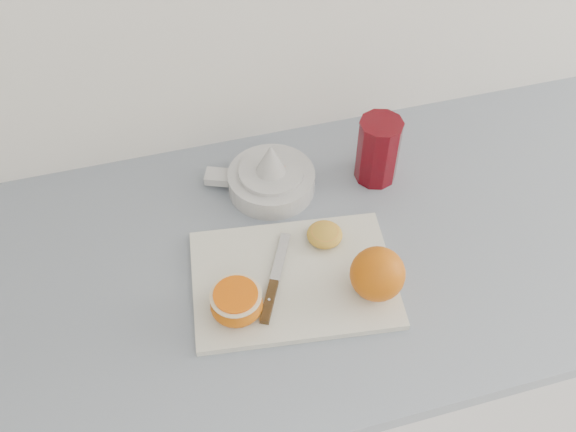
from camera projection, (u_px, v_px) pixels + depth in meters
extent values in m
cube|color=silver|center=(348.00, 365.00, 1.45)|extent=(2.51, 0.60, 0.86)
cube|color=gray|center=(366.00, 241.00, 1.11)|extent=(2.57, 0.64, 0.03)
cube|color=silver|center=(293.00, 279.00, 1.03)|extent=(0.35, 0.27, 0.01)
sphere|color=#D06005|center=(377.00, 274.00, 0.98)|extent=(0.09, 0.09, 0.09)
ellipsoid|color=#D06005|center=(237.00, 304.00, 0.97)|extent=(0.08, 0.08, 0.04)
cylinder|color=#F9E2AF|center=(236.00, 296.00, 0.95)|extent=(0.08, 0.08, 0.00)
cylinder|color=#F45800|center=(236.00, 294.00, 0.95)|extent=(0.07, 0.07, 0.00)
ellipsoid|color=gold|center=(325.00, 235.00, 1.07)|extent=(0.06, 0.06, 0.03)
cylinder|color=orange|center=(325.00, 232.00, 1.06)|extent=(0.04, 0.04, 0.00)
cube|color=#4F3217|center=(269.00, 301.00, 0.99)|extent=(0.05, 0.08, 0.01)
cube|color=#B7B7BC|center=(280.00, 257.00, 1.05)|extent=(0.06, 0.10, 0.00)
cylinder|color=#B7B7BC|center=(269.00, 301.00, 0.99)|extent=(0.00, 0.00, 0.01)
cylinder|color=silver|center=(272.00, 181.00, 1.16)|extent=(0.16, 0.16, 0.04)
cylinder|color=silver|center=(271.00, 172.00, 1.14)|extent=(0.12, 0.12, 0.01)
cone|color=silver|center=(271.00, 158.00, 1.12)|extent=(0.05, 0.05, 0.06)
cube|color=silver|center=(219.00, 177.00, 1.16)|extent=(0.06, 0.05, 0.02)
ellipsoid|color=#D75507|center=(278.00, 173.00, 1.13)|extent=(0.01, 0.01, 0.00)
ellipsoid|color=#D75507|center=(264.00, 164.00, 1.15)|extent=(0.01, 0.01, 0.00)
ellipsoid|color=#D75507|center=(269.00, 176.00, 1.13)|extent=(0.01, 0.01, 0.00)
ellipsoid|color=#D75507|center=(283.00, 167.00, 1.14)|extent=(0.01, 0.01, 0.00)
cylinder|color=#60070F|center=(378.00, 151.00, 1.15)|extent=(0.08, 0.08, 0.12)
cylinder|color=#DE3200|center=(375.00, 170.00, 1.18)|extent=(0.06, 0.06, 0.02)
cylinder|color=#60070F|center=(382.00, 124.00, 1.10)|extent=(0.08, 0.08, 0.00)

